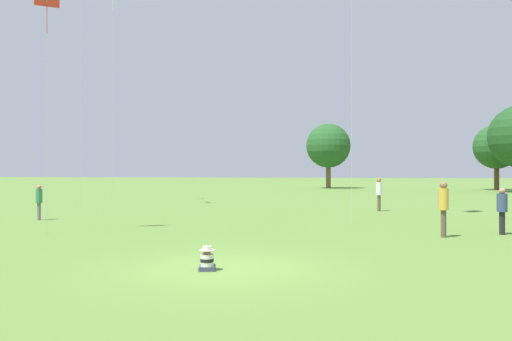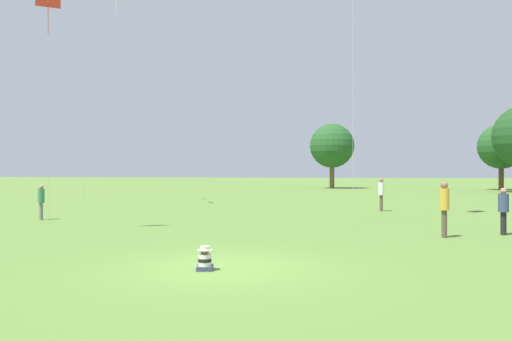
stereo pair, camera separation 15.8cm
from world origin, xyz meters
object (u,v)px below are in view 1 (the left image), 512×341
seated_toddler (207,260)px  distant_tree_2 (328,146)px  person_standing_2 (379,191)px  person_standing_0 (502,207)px  person_standing_5 (444,203)px  person_standing_3 (39,199)px  kite_2 (47,3)px  distant_tree_1 (497,147)px

seated_toddler → distant_tree_2: (2.04, 52.74, 5.11)m
person_standing_2 → person_standing_0: bearing=-43.9°
person_standing_2 → person_standing_5: person_standing_5 is taller
person_standing_3 → person_standing_5: (16.61, -3.26, 0.18)m
person_standing_0 → kite_2: kite_2 is taller
person_standing_0 → person_standing_2: size_ratio=0.90×
person_standing_5 → distant_tree_1: size_ratio=0.25×
person_standing_2 → distant_tree_2: (-3.15, 35.54, 4.25)m
kite_2 → distant_tree_2: (9.19, 47.39, -2.73)m
person_standing_0 → distant_tree_1: size_ratio=0.21×
seated_toddler → person_standing_2: bearing=61.7°
person_standing_3 → person_standing_5: bearing=151.6°
seated_toddler → person_standing_0: bearing=30.2°
seated_toddler → distant_tree_1: size_ratio=0.07×
distant_tree_1 → distant_tree_2: 19.34m
person_standing_5 → seated_toddler: bearing=-63.5°
seated_toddler → distant_tree_1: bearing=55.5°
person_standing_3 → distant_tree_1: bearing=-145.3°
person_standing_3 → kite_2: 8.95m
seated_toddler → person_standing_3: (-10.27, 9.78, 0.72)m
seated_toddler → person_standing_3: size_ratio=0.35×
seated_toddler → person_standing_2: size_ratio=0.30×
person_standing_0 → person_standing_5: 2.39m
person_standing_0 → kite_2: 17.32m
person_standing_0 → person_standing_3: 18.89m
seated_toddler → person_standing_5: bearing=34.3°
seated_toddler → person_standing_5: size_ratio=0.30×
seated_toddler → distant_tree_1: (21.18, 50.00, 4.73)m
person_standing_0 → person_standing_2: 10.19m
seated_toddler → person_standing_2: 17.99m
person_standing_0 → person_standing_5: bearing=64.3°
seated_toddler → person_standing_0: person_standing_0 is taller
person_standing_5 → distant_tree_2: size_ratio=0.23×
person_standing_2 → person_standing_3: size_ratio=1.14×
person_standing_0 → person_standing_3: size_ratio=1.03×
person_standing_5 → distant_tree_1: 46.10m
person_standing_2 → person_standing_3: person_standing_2 is taller
person_standing_0 → person_standing_2: bearing=-32.8°
person_standing_0 → person_standing_2: person_standing_2 is taller
person_standing_3 → distant_tree_1: (31.45, 40.22, 4.02)m
person_standing_2 → distant_tree_1: size_ratio=0.24×
person_standing_2 → distant_tree_2: size_ratio=0.22×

